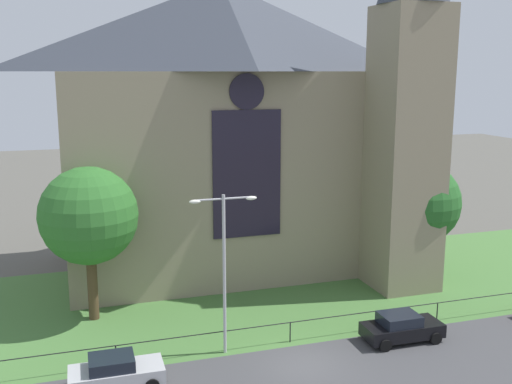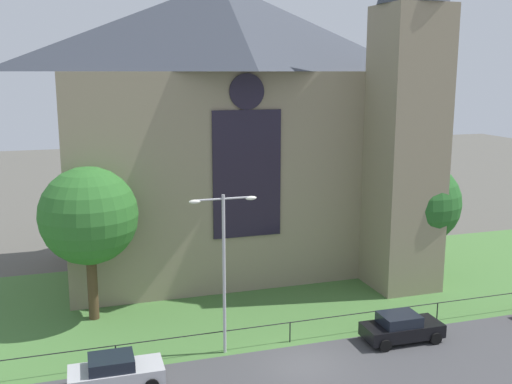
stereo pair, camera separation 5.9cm
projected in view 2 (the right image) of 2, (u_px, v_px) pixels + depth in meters
The scene contains 10 objects.
ground at pixel (245, 293), 38.63m from camera, with size 160.00×160.00×0.00m, color #56544C.
road_asphalt at pixel (320, 384), 27.41m from camera, with size 120.00×8.00×0.01m, color #424244.
grass_verge at pixel (255, 305), 36.76m from camera, with size 120.00×20.00×0.01m, color #477538.
church_building at pixel (235, 125), 42.26m from camera, with size 23.20×16.20×26.00m.
iron_railing at pixel (290, 325), 31.49m from camera, with size 35.89×0.07×1.13m.
tree_left_near at pixel (89, 216), 33.53m from camera, with size 5.52×5.52×8.87m.
tree_right_near at pixel (419, 203), 39.92m from camera, with size 5.47×5.47×8.17m.
streetlamp_near at pixel (224, 254), 29.51m from camera, with size 3.37×0.26×8.18m.
parked_car_silver at pixel (115, 372), 27.03m from camera, with size 4.23×2.07×1.51m.
parked_car_black at pixel (401, 327), 31.71m from camera, with size 4.23×2.07×1.51m.
Camera 2 is at (-10.36, -25.09, 14.02)m, focal length 42.22 mm.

